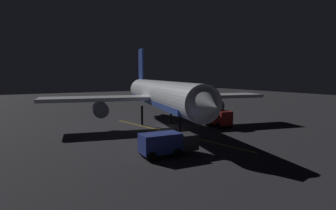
{
  "coord_description": "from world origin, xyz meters",
  "views": [
    {
      "loc": [
        20.2,
        35.93,
        7.72
      ],
      "look_at": [
        0.0,
        2.0,
        3.5
      ],
      "focal_mm": 30.19,
      "sensor_mm": 36.0,
      "label": 1
    }
  ],
  "objects_px": {
    "traffic_cone_near_left": "(190,144)",
    "traffic_cone_near_right": "(195,135)",
    "baggage_truck": "(166,144)",
    "airliner": "(160,95)",
    "ground_crew_worker": "(175,143)",
    "catering_truck": "(215,117)"
  },
  "relations": [
    {
      "from": "traffic_cone_near_left",
      "to": "traffic_cone_near_right",
      "type": "height_order",
      "value": "same"
    },
    {
      "from": "baggage_truck",
      "to": "traffic_cone_near_left",
      "type": "xyz_separation_m",
      "value": [
        -4.06,
        -1.84,
        -0.92
      ]
    },
    {
      "from": "airliner",
      "to": "traffic_cone_near_right",
      "type": "xyz_separation_m",
      "value": [
        -0.1,
        8.63,
        -4.5
      ]
    },
    {
      "from": "ground_crew_worker",
      "to": "baggage_truck",
      "type": "bearing_deg",
      "value": 27.82
    },
    {
      "from": "catering_truck",
      "to": "traffic_cone_near_left",
      "type": "distance_m",
      "value": 13.38
    },
    {
      "from": "airliner",
      "to": "catering_truck",
      "type": "distance_m",
      "value": 9.06
    },
    {
      "from": "traffic_cone_near_left",
      "to": "catering_truck",
      "type": "bearing_deg",
      "value": -141.61
    },
    {
      "from": "baggage_truck",
      "to": "catering_truck",
      "type": "relative_size",
      "value": 0.85
    },
    {
      "from": "baggage_truck",
      "to": "traffic_cone_near_right",
      "type": "relative_size",
      "value": 10.39
    },
    {
      "from": "traffic_cone_near_right",
      "to": "ground_crew_worker",
      "type": "bearing_deg",
      "value": 38.01
    },
    {
      "from": "airliner",
      "to": "traffic_cone_near_left",
      "type": "xyz_separation_m",
      "value": [
        2.93,
        11.98,
        -4.5
      ]
    },
    {
      "from": "ground_crew_worker",
      "to": "catering_truck",
      "type": "bearing_deg",
      "value": -144.41
    },
    {
      "from": "traffic_cone_near_left",
      "to": "traffic_cone_near_right",
      "type": "distance_m",
      "value": 4.52
    },
    {
      "from": "catering_truck",
      "to": "baggage_truck",
      "type": "bearing_deg",
      "value": 34.89
    },
    {
      "from": "traffic_cone_near_left",
      "to": "baggage_truck",
      "type": "bearing_deg",
      "value": 24.38
    },
    {
      "from": "airliner",
      "to": "baggage_truck",
      "type": "bearing_deg",
      "value": 63.14
    },
    {
      "from": "traffic_cone_near_right",
      "to": "traffic_cone_near_left",
      "type": "bearing_deg",
      "value": 47.82
    },
    {
      "from": "airliner",
      "to": "ground_crew_worker",
      "type": "height_order",
      "value": "airliner"
    },
    {
      "from": "airliner",
      "to": "traffic_cone_near_left",
      "type": "bearing_deg",
      "value": 76.23
    },
    {
      "from": "airliner",
      "to": "traffic_cone_near_right",
      "type": "relative_size",
      "value": 67.45
    },
    {
      "from": "airliner",
      "to": "baggage_truck",
      "type": "distance_m",
      "value": 15.9
    },
    {
      "from": "ground_crew_worker",
      "to": "airliner",
      "type": "bearing_deg",
      "value": -113.16
    }
  ]
}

